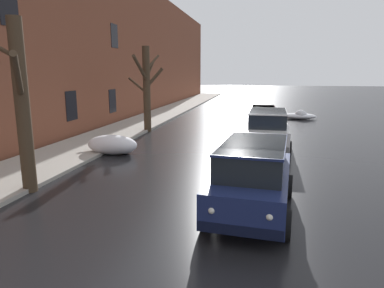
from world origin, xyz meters
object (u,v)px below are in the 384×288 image
at_px(bare_tree_second_along_sidewalk, 21,101).
at_px(bare_tree_mid_block, 147,86).
at_px(suv_white_parked_kerbside_close, 267,128).
at_px(sedan_maroon_parked_kerbside_mid, 263,117).
at_px(suv_darkblue_approaching_near_lane, 253,175).

distance_m(bare_tree_second_along_sidewalk, bare_tree_mid_block, 11.17).
height_order(bare_tree_second_along_sidewalk, suv_white_parked_kerbside_close, bare_tree_second_along_sidewalk).
relative_size(suv_white_parked_kerbside_close, sedan_maroon_parked_kerbside_mid, 1.05).
distance_m(suv_darkblue_approaching_near_lane, suv_white_parked_kerbside_close, 7.85).
xyz_separation_m(bare_tree_second_along_sidewalk, suv_white_parked_kerbside_close, (7.11, 7.59, -1.75)).
bearing_deg(bare_tree_mid_block, bare_tree_second_along_sidewalk, -89.99).
bearing_deg(bare_tree_second_along_sidewalk, suv_darkblue_approaching_near_lane, -2.09).
xyz_separation_m(bare_tree_second_along_sidewalk, suv_darkblue_approaching_near_lane, (6.67, -0.24, -1.75)).
relative_size(bare_tree_second_along_sidewalk, bare_tree_mid_block, 1.00).
bearing_deg(suv_darkblue_approaching_near_lane, suv_white_parked_kerbside_close, 86.78).
bearing_deg(suv_white_parked_kerbside_close, bare_tree_second_along_sidewalk, -133.12).
height_order(bare_tree_second_along_sidewalk, bare_tree_mid_block, bare_tree_second_along_sidewalk).
height_order(suv_white_parked_kerbside_close, sedan_maroon_parked_kerbside_mid, suv_white_parked_kerbside_close).
xyz_separation_m(suv_darkblue_approaching_near_lane, suv_white_parked_kerbside_close, (0.44, 7.84, 0.00)).
relative_size(bare_tree_second_along_sidewalk, suv_white_parked_kerbside_close, 1.14).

